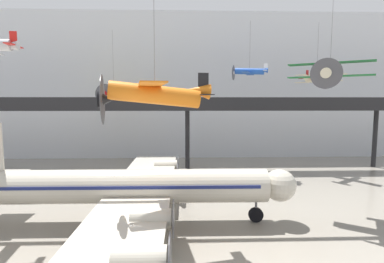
{
  "coord_description": "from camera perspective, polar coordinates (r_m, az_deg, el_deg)",
  "views": [
    {
      "loc": [
        -0.83,
        -15.65,
        10.77
      ],
      "look_at": [
        0.13,
        13.16,
        7.75
      ],
      "focal_mm": 28.0,
      "sensor_mm": 36.0,
      "label": 1
    }
  ],
  "objects": [
    {
      "name": "suspended_plane_cream_biplane",
      "position": [
        47.79,
        22.67,
        9.27
      ],
      "size": [
        5.76,
        6.22,
        9.44
      ],
      "rotation": [
        0.0,
        0.0,
        0.63
      ],
      "color": "beige"
    },
    {
      "name": "suspended_plane_green_biplane",
      "position": [
        30.74,
        24.78,
        10.3
      ],
      "size": [
        6.76,
        6.15,
        10.14
      ],
      "rotation": [
        0.0,
        0.0,
        4.15
      ],
      "color": "#1E6B33"
    },
    {
      "name": "suspended_plane_orange_highwing",
      "position": [
        21.79,
        -7.03,
        7.13
      ],
      "size": [
        8.18,
        9.95,
        12.71
      ],
      "rotation": [
        0.0,
        0.0,
        3.3
      ],
      "color": "orange"
    },
    {
      "name": "mezzanine_walkway",
      "position": [
        45.86,
        -0.87,
        4.39
      ],
      "size": [
        110.0,
        3.2,
        11.21
      ],
      "color": "black",
      "rests_on": "ground"
    },
    {
      "name": "hangar_back_wall",
      "position": [
        57.12,
        -1.08,
        8.62
      ],
      "size": [
        140.0,
        3.0,
        26.81
      ],
      "color": "silver",
      "rests_on": "ground"
    },
    {
      "name": "airliner_silver_main",
      "position": [
        26.99,
        -12.04,
        -10.35
      ],
      "size": [
        29.82,
        33.54,
        8.87
      ],
      "rotation": [
        0.0,
        0.0,
        -0.01
      ],
      "color": "beige",
      "rests_on": "ground"
    },
    {
      "name": "suspended_plane_blue_trainer",
      "position": [
        44.65,
        10.86,
        11.16
      ],
      "size": [
        5.34,
        6.2,
        8.27
      ],
      "rotation": [
        0.0,
        0.0,
        2.77
      ],
      "color": "#1E4CAD"
    },
    {
      "name": "suspended_plane_yellow_lowwing",
      "position": [
        50.02,
        -14.63,
        6.4
      ],
      "size": [
        8.89,
        7.34,
        11.67
      ],
      "rotation": [
        0.0,
        0.0,
        4.52
      ],
      "color": "yellow"
    }
  ]
}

